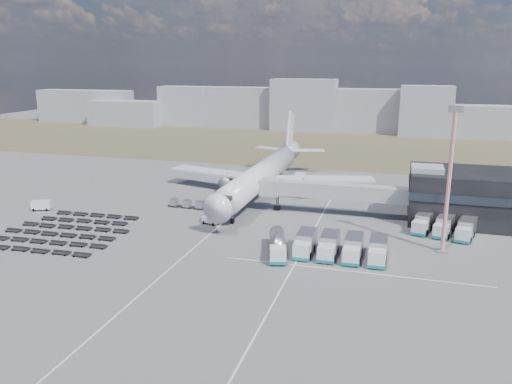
# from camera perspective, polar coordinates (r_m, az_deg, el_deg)

# --- Properties ---
(ground) EXTENTS (420.00, 420.00, 0.00)m
(ground) POSITION_cam_1_polar(r_m,az_deg,el_deg) (90.15, -4.56, -5.32)
(ground) COLOR #565659
(ground) RESTS_ON ground
(grass_strip) EXTENTS (420.00, 90.00, 0.01)m
(grass_strip) POSITION_cam_1_polar(r_m,az_deg,el_deg) (194.02, 7.03, 5.33)
(grass_strip) COLOR #453F29
(grass_strip) RESTS_ON ground
(lane_markings) EXTENTS (47.12, 110.00, 0.01)m
(lane_markings) POSITION_cam_1_polar(r_m,az_deg,el_deg) (90.05, 1.97, -5.30)
(lane_markings) COLOR silver
(lane_markings) RESTS_ON ground
(terminal) EXTENTS (30.40, 16.40, 11.00)m
(terminal) POSITION_cam_1_polar(r_m,az_deg,el_deg) (107.56, 24.99, -0.46)
(terminal) COLOR black
(terminal) RESTS_ON ground
(jet_bridge) EXTENTS (30.30, 3.80, 7.05)m
(jet_bridge) POSITION_cam_1_polar(r_m,az_deg,el_deg) (103.82, 7.66, 0.18)
(jet_bridge) COLOR #939399
(jet_bridge) RESTS_ON ground
(airliner) EXTENTS (51.59, 64.53, 17.62)m
(airliner) POSITION_cam_1_polar(r_m,az_deg,el_deg) (118.35, 0.93, 2.19)
(airliner) COLOR silver
(airliner) RESTS_ON ground
(skyline) EXTENTS (302.27, 25.70, 23.65)m
(skyline) POSITION_cam_1_polar(r_m,az_deg,el_deg) (236.03, 5.53, 9.25)
(skyline) COLOR #91949E
(skyline) RESTS_ON ground
(fuel_tanker) EXTENTS (5.27, 10.81, 3.39)m
(fuel_tanker) POSITION_cam_1_polar(r_m,az_deg,el_deg) (82.07, 2.47, -6.05)
(fuel_tanker) COLOR silver
(fuel_tanker) RESTS_ON ground
(pushback_tug) EXTENTS (3.57, 2.52, 1.46)m
(pushback_tug) POSITION_cam_1_polar(r_m,az_deg,el_deg) (98.02, -5.18, -3.24)
(pushback_tug) COLOR silver
(pushback_tug) RESTS_ON ground
(utility_van) EXTENTS (4.28, 3.07, 2.12)m
(utility_van) POSITION_cam_1_polar(r_m,az_deg,el_deg) (115.93, -23.32, -1.43)
(utility_van) COLOR silver
(utility_van) RESTS_ON ground
(catering_truck) EXTENTS (3.17, 6.87, 3.08)m
(catering_truck) POSITION_cam_1_polar(r_m,az_deg,el_deg) (126.31, 4.99, 1.20)
(catering_truck) COLOR silver
(catering_truck) RESTS_ON ground
(service_trucks_near) EXTENTS (14.43, 7.99, 3.20)m
(service_trucks_near) POSITION_cam_1_polar(r_m,az_deg,el_deg) (82.08, 9.66, -6.22)
(service_trucks_near) COLOR silver
(service_trucks_near) RESTS_ON ground
(service_trucks_far) EXTENTS (11.74, 9.99, 3.07)m
(service_trucks_far) POSITION_cam_1_polar(r_m,az_deg,el_deg) (97.58, 20.71, -3.65)
(service_trucks_far) COLOR silver
(service_trucks_far) RESTS_ON ground
(uld_row) EXTENTS (11.77, 2.09, 1.62)m
(uld_row) POSITION_cam_1_polar(r_m,az_deg,el_deg) (108.55, -7.16, -1.40)
(uld_row) COLOR black
(uld_row) RESTS_ON ground
(baggage_dollies) EXTENTS (23.81, 22.80, 0.69)m
(baggage_dollies) POSITION_cam_1_polar(r_m,az_deg,el_deg) (99.24, -21.05, -4.19)
(baggage_dollies) COLOR black
(baggage_dollies) RESTS_ON ground
(floodlight_mast) EXTENTS (2.25, 1.87, 24.16)m
(floodlight_mast) POSITION_cam_1_polar(r_m,az_deg,el_deg) (86.03, 21.18, 1.17)
(floodlight_mast) COLOR red
(floodlight_mast) RESTS_ON ground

